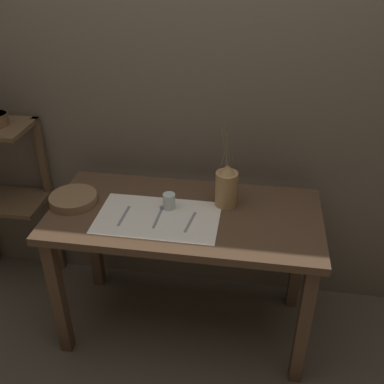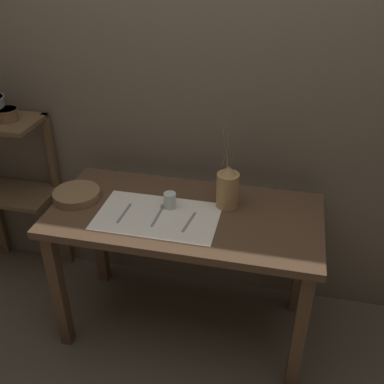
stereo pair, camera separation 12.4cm
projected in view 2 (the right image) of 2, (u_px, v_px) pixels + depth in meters
ground_plane at (186, 323)px, 2.61m from camera, size 12.00×12.00×0.00m
stone_wall_back at (203, 100)px, 2.35m from camera, size 7.00×0.06×2.40m
wooden_table at (185, 230)px, 2.26m from camera, size 1.34×0.65×0.78m
wooden_shelf_unit at (9, 168)px, 2.66m from camera, size 0.51×0.30×1.07m
linen_cloth at (158, 216)px, 2.17m from camera, size 0.59×0.36×0.00m
pitcher_with_flowers at (228, 188)px, 2.20m from camera, size 0.11×0.11×0.44m
wooden_bowl at (76, 195)px, 2.30m from camera, size 0.24×0.24×0.04m
glass_tumbler_near at (170, 200)px, 2.21m from camera, size 0.06×0.06×0.08m
fork_outer at (124, 213)px, 2.19m from camera, size 0.02×0.17×0.00m
spoon_inner at (161, 210)px, 2.20m from camera, size 0.02×0.18×0.02m
knife_center at (189, 222)px, 2.12m from camera, size 0.04×0.17×0.00m
metal_pot_small at (7, 114)px, 2.43m from camera, size 0.12×0.12×0.07m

